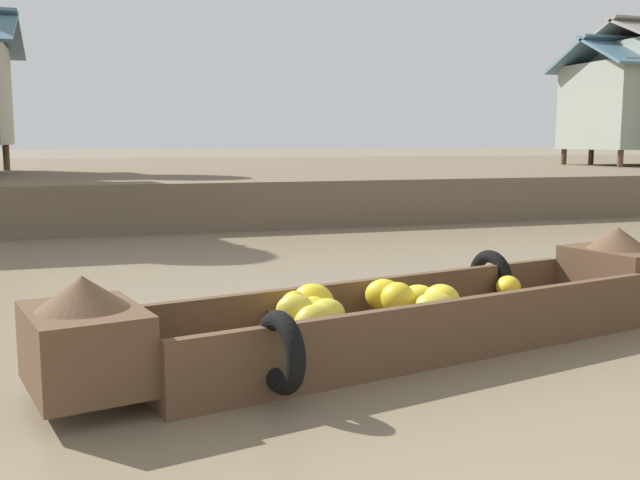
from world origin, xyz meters
The scene contains 3 objects.
ground_plane centered at (0.00, 10.00, 0.00)m, with size 300.00×300.00×0.00m, color #7A6B51.
riverbank_strip centered at (0.00, 23.47, 0.44)m, with size 160.00×20.00×0.88m, color brown.
banana_boat centered at (1.20, 5.78, 0.29)m, with size 5.59×2.33×0.81m.
Camera 1 is at (-1.07, 0.72, 1.61)m, focal length 41.09 mm.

